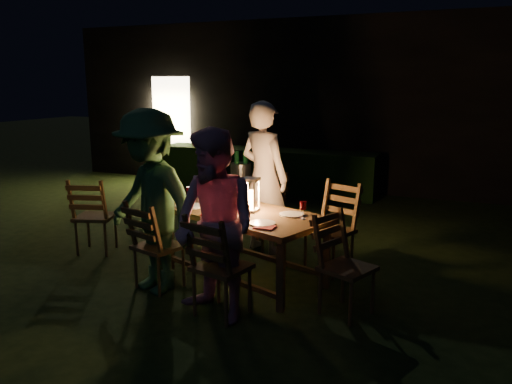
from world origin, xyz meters
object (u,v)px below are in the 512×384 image
at_px(chair_end, 345,283).
at_px(lantern, 251,197).
at_px(person_house_side, 264,177).
at_px(chair_near_left, 158,261).
at_px(ice_bucket, 241,171).
at_px(chair_spare, 96,229).
at_px(person_opp_left, 151,202).
at_px(bottle_table, 227,195).
at_px(dining_table, 244,218).
at_px(chair_near_right, 221,284).
at_px(chair_far_left, 261,227).
at_px(side_table, 241,184).
at_px(person_opp_right, 215,226).
at_px(bottle_bucket_b, 245,167).
at_px(bottle_bucket_a, 237,167).
at_px(chair_far_right, 330,244).

xyz_separation_m(chair_end, lantern, (-1.09, 0.45, 0.60)).
bearing_deg(person_house_side, chair_near_left, 90.05).
bearing_deg(ice_bucket, chair_spare, -121.67).
bearing_deg(person_opp_left, ice_bucket, 113.84).
bearing_deg(ice_bucket, bottle_table, -70.64).
relative_size(dining_table, chair_near_right, 1.98).
xyz_separation_m(chair_far_left, chair_spare, (-1.83, -0.81, -0.01)).
height_order(chair_end, bottle_table, bottle_table).
relative_size(chair_end, side_table, 1.38).
bearing_deg(chair_spare, person_opp_right, -42.00).
relative_size(chair_near_right, ice_bucket, 3.24).
bearing_deg(bottle_table, chair_spare, -179.53).
xyz_separation_m(chair_spare, person_house_side, (1.84, 0.85, 0.62)).
height_order(chair_near_left, bottle_bucket_b, bottle_bucket_b).
xyz_separation_m(chair_far_left, bottle_bucket_a, (-0.76, 0.96, 0.53)).
bearing_deg(chair_near_left, bottle_bucket_a, 111.13).
height_order(chair_far_left, side_table, chair_far_left).
distance_m(person_house_side, bottle_table, 0.85).
bearing_deg(bottle_bucket_b, chair_far_left, -57.78).
xyz_separation_m(person_opp_right, lantern, (-0.08, 0.95, 0.05)).
xyz_separation_m(lantern, ice_bucket, (-0.93, 1.85, -0.09)).
distance_m(chair_near_left, chair_far_right, 1.84).
xyz_separation_m(chair_near_left, chair_near_right, (0.85, -0.31, 0.01)).
distance_m(lantern, bottle_bucket_b, 2.09).
distance_m(person_house_side, ice_bucket, 1.21).
xyz_separation_m(chair_near_right, person_opp_right, (-0.02, -0.05, 0.54)).
bearing_deg(chair_far_left, person_opp_left, 87.88).
height_order(chair_far_left, chair_far_right, same).
height_order(chair_near_left, person_opp_right, person_opp_right).
bearing_deg(person_opp_right, ice_bucket, 129.86).
bearing_deg(person_house_side, side_table, -32.73).
height_order(chair_end, person_house_side, person_house_side).
relative_size(dining_table, chair_spare, 1.99).
bearing_deg(chair_near_right, chair_near_left, 172.67).
height_order(chair_near_left, lantern, lantern).
xyz_separation_m(chair_near_left, lantern, (0.75, 0.60, 0.59)).
xyz_separation_m(person_house_side, lantern, (0.20, -0.90, -0.03)).
xyz_separation_m(dining_table, chair_far_right, (0.78, 0.53, -0.35)).
distance_m(chair_far_left, side_table, 1.26).
distance_m(chair_far_left, bottle_table, 0.97).
distance_m(side_table, ice_bucket, 0.19).
distance_m(chair_end, lantern, 1.32).
bearing_deg(person_opp_right, chair_near_right, 87.07).
bearing_deg(bottle_bucket_a, chair_near_right, -68.43).
bearing_deg(person_opp_left, chair_far_left, 90.03).
bearing_deg(side_table, bottle_bucket_a, -141.34).
relative_size(chair_near_right, chair_far_left, 0.97).
bearing_deg(bottle_bucket_a, chair_spare, -121.08).
bearing_deg(ice_bucket, chair_near_left, -85.79).
bearing_deg(chair_near_left, side_table, 109.88).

